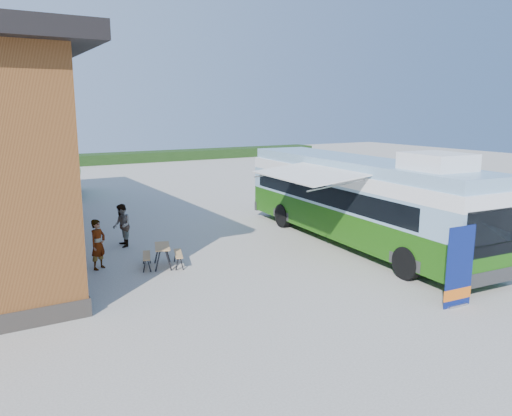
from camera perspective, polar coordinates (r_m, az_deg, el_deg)
ground at (r=16.67m, az=4.12°, el=-7.72°), size 100.00×100.00×0.00m
hedge at (r=53.94m, az=-11.99°, el=5.78°), size 40.00×3.00×1.00m
bus at (r=20.47m, az=11.52°, el=1.20°), size 3.70×13.23×4.02m
awning at (r=19.02m, az=6.93°, el=3.63°), size 3.27×4.89×0.55m
banner at (r=14.93m, az=22.18°, el=-7.03°), size 1.00×0.23×2.31m
picnic_table at (r=17.66m, az=-10.65°, el=-4.87°), size 1.64×1.54×0.76m
person_a at (r=17.89m, az=-17.60°, el=-3.98°), size 0.76×0.71×1.74m
person_b at (r=20.52m, az=-15.09°, el=-1.95°), size 0.73×0.90×1.72m
slurry_tanker at (r=33.89m, az=-20.92°, el=3.46°), size 2.57×5.78×2.17m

